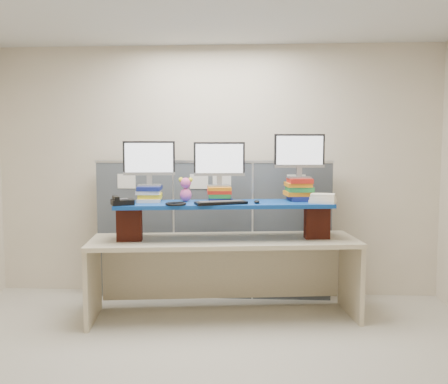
# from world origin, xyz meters

# --- Properties ---
(room) EXTENTS (5.00, 4.00, 2.80)m
(room) POSITION_xyz_m (0.00, 0.00, 1.40)
(room) COLOR beige
(room) RESTS_ON ground
(cubicle_partition) EXTENTS (2.60, 0.06, 1.53)m
(cubicle_partition) POSITION_xyz_m (-0.00, 1.78, 0.77)
(cubicle_partition) COLOR #464C53
(cubicle_partition) RESTS_ON ground
(desk) EXTENTS (2.66, 1.08, 0.79)m
(desk) POSITION_xyz_m (0.16, 1.16, 0.63)
(desk) COLOR beige
(desk) RESTS_ON ground
(brick_pier_left) EXTENTS (0.25, 0.16, 0.32)m
(brick_pier_left) POSITION_xyz_m (-0.73, 0.99, 0.95)
(brick_pier_left) COLOR maroon
(brick_pier_left) RESTS_ON desk
(brick_pier_right) EXTENTS (0.25, 0.16, 0.32)m
(brick_pier_right) POSITION_xyz_m (1.06, 1.22, 0.95)
(brick_pier_right) COLOR maroon
(brick_pier_right) RESTS_ON desk
(blue_board) EXTENTS (2.12, 0.78, 0.04)m
(blue_board) POSITION_xyz_m (0.16, 1.16, 1.12)
(blue_board) COLOR navy
(blue_board) RESTS_ON brick_pier_left
(book_stack_left) EXTENTS (0.27, 0.34, 0.15)m
(book_stack_left) POSITION_xyz_m (-0.57, 1.18, 1.22)
(book_stack_left) COLOR silver
(book_stack_left) RESTS_ON blue_board
(book_stack_center) EXTENTS (0.27, 0.32, 0.14)m
(book_stack_center) POSITION_xyz_m (0.11, 1.27, 1.22)
(book_stack_center) COLOR navy
(book_stack_center) RESTS_ON blue_board
(book_stack_right) EXTENTS (0.29, 0.33, 0.22)m
(book_stack_right) POSITION_xyz_m (0.90, 1.37, 1.26)
(book_stack_right) COLOR navy
(book_stack_right) RESTS_ON blue_board
(monitor_left) EXTENTS (0.50, 0.17, 0.44)m
(monitor_left) POSITION_xyz_m (-0.57, 1.18, 1.54)
(monitor_left) COLOR #9B9BA0
(monitor_left) RESTS_ON book_stack_left
(monitor_center) EXTENTS (0.50, 0.17, 0.44)m
(monitor_center) POSITION_xyz_m (0.11, 1.27, 1.53)
(monitor_center) COLOR #9B9BA0
(monitor_center) RESTS_ON book_stack_center
(monitor_right) EXTENTS (0.50, 0.17, 0.44)m
(monitor_right) POSITION_xyz_m (0.90, 1.37, 1.61)
(monitor_right) COLOR #9B9BA0
(monitor_right) RESTS_ON book_stack_right
(keyboard) EXTENTS (0.51, 0.32, 0.03)m
(keyboard) POSITION_xyz_m (0.14, 0.99, 1.16)
(keyboard) COLOR black
(keyboard) RESTS_ON blue_board
(mouse) EXTENTS (0.09, 0.11, 0.03)m
(mouse) POSITION_xyz_m (0.48, 1.08, 1.16)
(mouse) COLOR black
(mouse) RESTS_ON blue_board
(desk_phone) EXTENTS (0.25, 0.24, 0.08)m
(desk_phone) POSITION_xyz_m (-0.77, 0.89, 1.17)
(desk_phone) COLOR black
(desk_phone) RESTS_ON blue_board
(headset) EXTENTS (0.26, 0.26, 0.02)m
(headset) POSITION_xyz_m (-0.27, 0.91, 1.15)
(headset) COLOR black
(headset) RESTS_ON blue_board
(plush_toy) EXTENTS (0.14, 0.10, 0.24)m
(plush_toy) POSITION_xyz_m (-0.22, 1.20, 1.26)
(plush_toy) COLOR #E4579C
(plush_toy) RESTS_ON blue_board
(binder_stack) EXTENTS (0.28, 0.25, 0.09)m
(binder_stack) POSITION_xyz_m (1.11, 1.17, 1.18)
(binder_stack) COLOR white
(binder_stack) RESTS_ON blue_board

